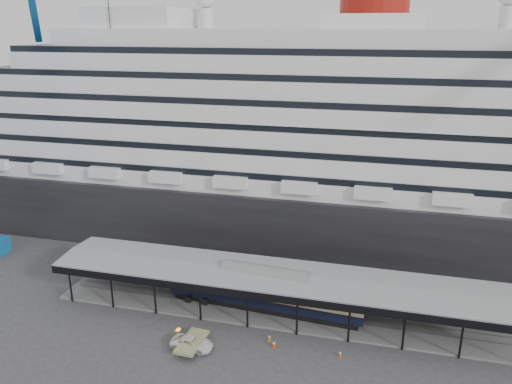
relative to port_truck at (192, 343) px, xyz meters
The scene contains 8 objects.
ground 8.91m from the port_truck, 30.52° to the left, with size 200.00×200.00×0.00m, color #333336.
cruise_ship 41.30m from the port_truck, 78.09° to the left, with size 130.00×30.00×43.90m.
platform_canopy 12.33m from the port_truck, 51.18° to the left, with size 56.00×9.18×5.30m.
port_truck is the anchor object (origin of this frame).
pullman_carriage 11.39m from the port_truck, 58.31° to the left, with size 24.32×4.87×23.72m.
traffic_cone_left 8.56m from the port_truck, 24.13° to the left, with size 0.37×0.37×0.71m.
traffic_cone_mid 8.92m from the port_truck, 15.76° to the left, with size 0.50×0.50×0.85m.
traffic_cone_right 15.93m from the port_truck, ahead, with size 0.41×0.41×0.72m.
Camera 1 is at (10.47, -47.33, 33.29)m, focal length 35.00 mm.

